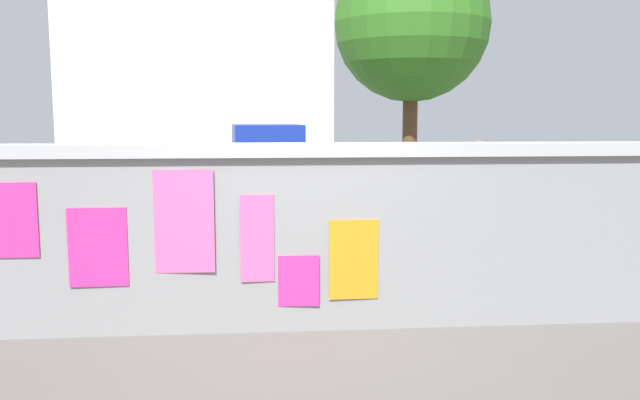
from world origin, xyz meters
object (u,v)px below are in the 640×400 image
motorcycle (324,225)px  bicycle_far (587,258)px  tree_roadside (412,24)px  person_bystander (478,180)px  person_walking (393,205)px  bicycle_near (63,244)px  auto_rickshaw_truck (212,178)px

motorcycle → bicycle_far: (2.90, -1.96, -0.10)m
tree_roadside → person_bystander: bearing=-90.1°
bicycle_far → person_bystander: bearing=95.7°
person_bystander → person_walking: bearing=-124.1°
bicycle_near → tree_roadside: size_ratio=0.28×
auto_rickshaw_truck → person_walking: size_ratio=2.29×
motorcycle → bicycle_far: bicycle_far is taller
auto_rickshaw_truck → bicycle_far: auto_rickshaw_truck is taller
bicycle_far → person_walking: size_ratio=1.05×
person_bystander → tree_roadside: size_ratio=0.27×
tree_roadside → person_walking: bearing=-103.9°
motorcycle → bicycle_near: size_ratio=1.13×
bicycle_far → tree_roadside: bearing=92.1°
motorcycle → person_walking: person_walking is taller
auto_rickshaw_truck → motorcycle: 3.24m
person_bystander → tree_roadside: tree_roadside is taller
bicycle_far → tree_roadside: tree_roadside is taller
motorcycle → person_bystander: bearing=23.5°
auto_rickshaw_truck → motorcycle: (1.78, -2.67, -0.44)m
bicycle_far → auto_rickshaw_truck: bearing=135.3°
auto_rickshaw_truck → tree_roadside: 6.48m
bicycle_far → person_walking: 2.36m
bicycle_near → bicycle_far: bearing=-12.2°
person_walking → tree_roadside: bearing=76.1°
bicycle_near → person_walking: bearing=-16.0°
bicycle_far → person_bystander: (-0.31, 3.09, 0.62)m
bicycle_near → bicycle_far: size_ratio=0.99×
auto_rickshaw_truck → bicycle_near: bearing=-117.3°
motorcycle → tree_roadside: (2.60, 6.20, 3.64)m
bicycle_far → person_bystander: size_ratio=1.05×
bicycle_far → tree_roadside: 8.98m
motorcycle → bicycle_far: bearing=-34.0°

